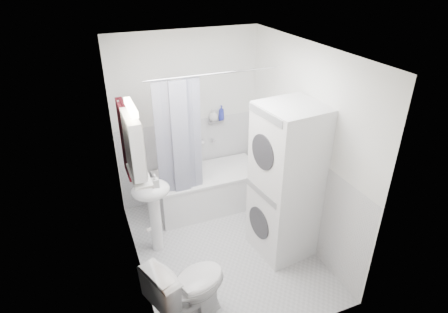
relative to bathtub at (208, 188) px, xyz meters
name	(u,v)px	position (x,y,z in m)	size (l,w,h in m)	color
floor	(224,249)	(-0.14, -0.92, -0.30)	(2.60, 2.60, 0.00)	silver
room_walls	(224,139)	(-0.14, -0.92, 1.18)	(2.60, 2.60, 2.60)	white
wainscot	(215,195)	(-0.14, -0.63, 0.30)	(1.98, 2.58, 2.58)	white
door	(149,230)	(-1.09, -1.47, 0.70)	(0.05, 2.00, 2.00)	brown
bathtub	(208,188)	(0.00, 0.00, 0.00)	(1.44, 0.68, 0.55)	white
tub_spout	(212,140)	(0.20, 0.33, 0.57)	(0.04, 0.04, 0.12)	silver
curtain_rod	(213,74)	(0.00, -0.28, 1.70)	(0.02, 0.02, 1.62)	silver
shower_curtain	(180,140)	(-0.44, -0.28, 0.95)	(0.55, 0.02, 1.45)	#121941
sink	(152,201)	(-0.89, -0.60, 0.40)	(0.44, 0.37, 1.04)	white
medicine_cabinet	(134,143)	(-1.04, -0.82, 1.26)	(0.13, 0.50, 0.71)	white
shelf	(139,175)	(-1.03, -0.82, 0.90)	(0.18, 0.54, 0.03)	silver
shower_caddy	(216,121)	(0.25, 0.32, 0.85)	(0.22, 0.06, 0.02)	silver
towel	(124,138)	(-1.07, -0.35, 1.11)	(0.07, 0.37, 0.88)	#561323
washer_dryer	(287,183)	(0.54, -1.14, 0.62)	(0.72, 0.72, 1.84)	white
toilet	(189,288)	(-0.81, -1.70, 0.08)	(0.44, 0.79, 0.78)	white
soap_pump	(155,185)	(-0.85, -0.67, 0.65)	(0.08, 0.17, 0.08)	gray
shelf_bottle	(142,178)	(-1.03, -0.97, 0.94)	(0.07, 0.18, 0.07)	gray
shelf_cup	(136,164)	(-1.03, -0.70, 0.96)	(0.10, 0.09, 0.10)	gray
shampoo_a	(213,117)	(0.21, 0.32, 0.92)	(0.13, 0.17, 0.13)	gray
shampoo_b	(221,117)	(0.33, 0.32, 0.90)	(0.08, 0.21, 0.08)	#272F9D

